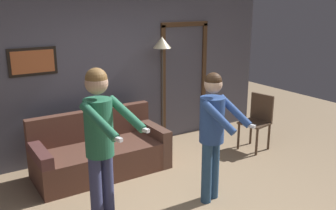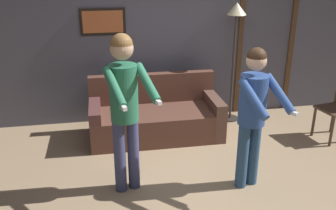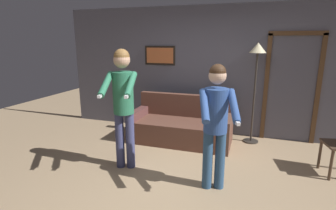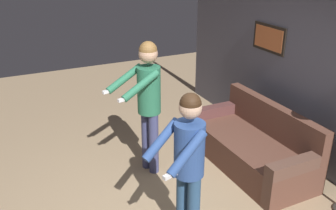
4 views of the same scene
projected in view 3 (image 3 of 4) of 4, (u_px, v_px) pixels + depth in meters
ground_plane at (178, 184)px, 3.58m from camera, size 12.00×12.00×0.00m
back_wall_assembly at (210, 71)px, 5.37m from camera, size 6.40×0.10×2.60m
couch at (181, 127)px, 5.07m from camera, size 1.90×0.86×0.87m
torchiere_lamp at (257, 63)px, 4.73m from camera, size 0.30×0.30×1.88m
person_standing_left at (123, 98)px, 3.80m from camera, size 0.55×0.75×1.80m
person_standing_right at (216, 117)px, 3.26m from camera, size 0.54×0.63×1.64m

